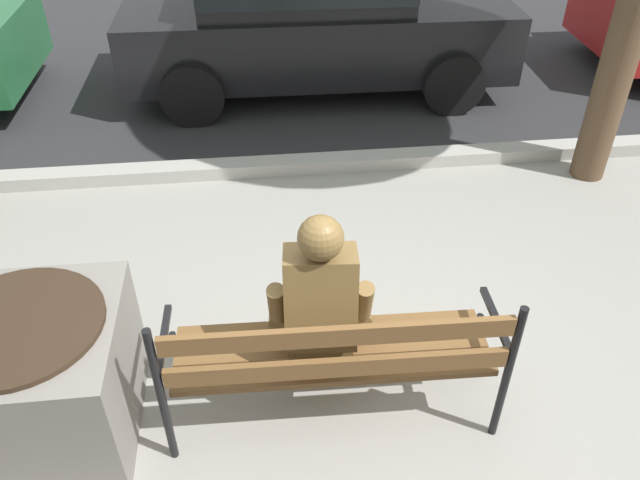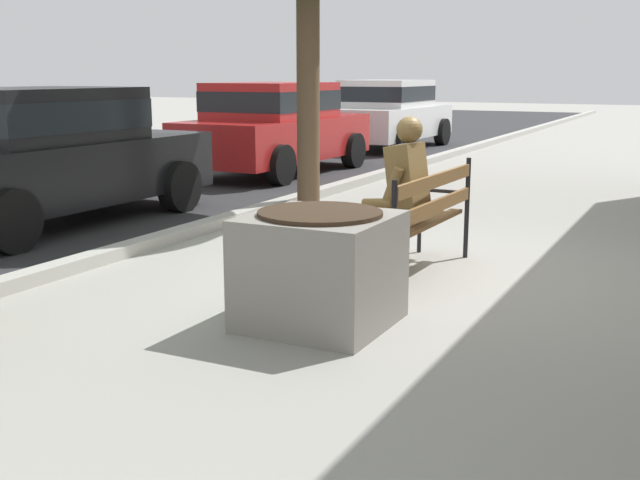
{
  "view_description": "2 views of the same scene",
  "coord_description": "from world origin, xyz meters",
  "px_view_note": "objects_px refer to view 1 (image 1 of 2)",
  "views": [
    {
      "loc": [
        -0.54,
        -2.1,
        3.02
      ],
      "look_at": [
        -0.21,
        0.86,
        0.75
      ],
      "focal_mm": 35.71,
      "sensor_mm": 36.0,
      "label": 1
    },
    {
      "loc": [
        -6.52,
        -2.1,
        1.72
      ],
      "look_at": [
        -1.78,
        0.28,
        0.6
      ],
      "focal_mm": 44.45,
      "sensor_mm": 36.0,
      "label": 2
    }
  ],
  "objects_px": {
    "park_bench": "(334,354)",
    "bronze_statue_seated": "(323,309)",
    "parked_car_black": "(312,11)",
    "concrete_planter": "(37,378)"
  },
  "relations": [
    {
      "from": "park_bench",
      "to": "concrete_planter",
      "type": "xyz_separation_m",
      "value": [
        -1.57,
        0.14,
        -0.15
      ]
    },
    {
      "from": "concrete_planter",
      "to": "parked_car_black",
      "type": "relative_size",
      "value": 0.23
    },
    {
      "from": "bronze_statue_seated",
      "to": "concrete_planter",
      "type": "xyz_separation_m",
      "value": [
        -1.53,
        -0.07,
        -0.27
      ]
    },
    {
      "from": "concrete_planter",
      "to": "parked_car_black",
      "type": "distance_m",
      "value": 4.91
    },
    {
      "from": "park_bench",
      "to": "bronze_statue_seated",
      "type": "height_order",
      "value": "bronze_statue_seated"
    },
    {
      "from": "park_bench",
      "to": "concrete_planter",
      "type": "relative_size",
      "value": 1.9
    },
    {
      "from": "parked_car_black",
      "to": "bronze_statue_seated",
      "type": "bearing_deg",
      "value": -94.99
    },
    {
      "from": "park_bench",
      "to": "parked_car_black",
      "type": "distance_m",
      "value": 4.66
    },
    {
      "from": "bronze_statue_seated",
      "to": "park_bench",
      "type": "bearing_deg",
      "value": -79.67
    },
    {
      "from": "park_bench",
      "to": "bronze_statue_seated",
      "type": "distance_m",
      "value": 0.25
    }
  ]
}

